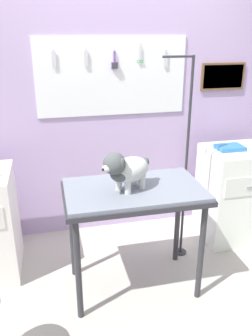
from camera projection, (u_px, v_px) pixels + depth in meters
ground at (149, 313)px, 2.53m from camera, size 4.40×4.00×0.04m
rear_wall_panel at (114, 115)px, 3.25m from camera, size 4.00×0.11×2.30m
grooming_table at (134, 199)px, 2.51m from camera, size 1.01×0.60×0.85m
grooming_arm at (185, 171)px, 2.89m from camera, size 0.29×0.11×1.73m
dog at (126, 169)px, 2.36m from camera, size 0.40×0.32×0.31m
cabinet_right at (238, 193)px, 3.32m from camera, size 0.68×0.54×0.90m
supply_tray at (230, 148)px, 3.13m from camera, size 0.24×0.18×0.04m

